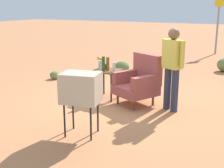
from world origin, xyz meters
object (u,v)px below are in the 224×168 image
(person_standing, at_px, (172,64))
(bottle_short_clear, at_px, (114,67))
(bottle_wine_green, at_px, (103,64))
(armchair, at_px, (139,81))
(flower_vase, at_px, (100,62))
(tv_on_stand, at_px, (81,88))
(side_table, at_px, (107,74))
(road_sign, at_px, (218,22))
(soda_can_red, at_px, (106,67))
(bottle_tall_amber, at_px, (108,64))

(person_standing, bearing_deg, bottle_short_clear, 177.56)
(bottle_wine_green, bearing_deg, armchair, 7.38)
(bottle_wine_green, height_order, flower_vase, bottle_wine_green)
(armchair, height_order, tv_on_stand, armchair)
(tv_on_stand, height_order, flower_vase, tv_on_stand)
(flower_vase, bearing_deg, side_table, -14.90)
(road_sign, relative_size, soda_can_red, 20.00)
(side_table, height_order, soda_can_red, soda_can_red)
(road_sign, bearing_deg, soda_can_red, -97.02)
(soda_can_red, bearing_deg, side_table, -40.09)
(side_table, relative_size, road_sign, 0.27)
(tv_on_stand, distance_m, road_sign, 9.87)
(bottle_wine_green, bearing_deg, soda_can_red, 100.75)
(bottle_short_clear, bearing_deg, bottle_tall_amber, 178.77)
(tv_on_stand, bearing_deg, bottle_short_clear, 102.83)
(road_sign, xyz_separation_m, bottle_short_clear, (-0.71, -7.96, -0.63))
(person_standing, distance_m, flower_vase, 1.76)
(road_sign, xyz_separation_m, bottle_tall_amber, (-0.87, -7.95, -0.58))
(road_sign, bearing_deg, bottle_tall_amber, -96.24)
(armchair, bearing_deg, bottle_tall_amber, -178.32)
(person_standing, height_order, soda_can_red, person_standing)
(tv_on_stand, xyz_separation_m, person_standing, (0.89, 1.83, 0.16))
(person_standing, distance_m, bottle_tall_amber, 1.49)
(person_standing, bearing_deg, road_sign, 94.37)
(soda_can_red, bearing_deg, armchair, -5.10)
(bottle_tall_amber, distance_m, bottle_wine_green, 0.11)
(person_standing, distance_m, bottle_wine_green, 1.55)
(armchair, bearing_deg, bottle_wine_green, -172.62)
(side_table, distance_m, person_standing, 1.58)
(person_standing, relative_size, bottle_short_clear, 8.20)
(armchair, height_order, bottle_wine_green, armchair)
(bottle_tall_amber, bearing_deg, armchair, 1.68)
(person_standing, relative_size, soda_can_red, 13.44)
(bottle_short_clear, bearing_deg, armchair, 2.45)
(road_sign, xyz_separation_m, soda_can_red, (-0.97, -7.85, -0.67))
(tv_on_stand, xyz_separation_m, bottle_wine_green, (-0.65, 1.81, 0.03))
(armchair, relative_size, tv_on_stand, 1.03)
(tv_on_stand, xyz_separation_m, bottle_short_clear, (-0.43, 1.89, -0.03))
(bottle_wine_green, bearing_deg, tv_on_stand, -70.20)
(tv_on_stand, distance_m, soda_can_red, 2.11)
(bottle_tall_amber, height_order, soda_can_red, bottle_tall_amber)
(person_standing, bearing_deg, flower_vase, 174.37)
(side_table, relative_size, flower_vase, 2.46)
(bottle_tall_amber, distance_m, soda_can_red, 0.17)
(side_table, bearing_deg, bottle_tall_amber, -49.88)
(bottle_short_clear, bearing_deg, side_table, 164.38)
(tv_on_stand, bearing_deg, person_standing, 64.03)
(armchair, xyz_separation_m, bottle_tall_amber, (-0.75, -0.02, 0.30))
(armchair, height_order, person_standing, person_standing)
(tv_on_stand, xyz_separation_m, bottle_tall_amber, (-0.59, 1.89, 0.02))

